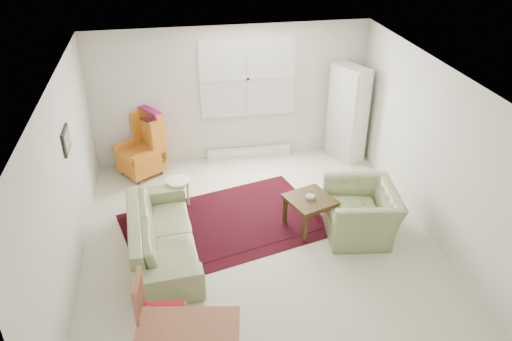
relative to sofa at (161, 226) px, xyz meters
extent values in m
cube|color=beige|center=(1.38, -0.04, -0.45)|extent=(5.00, 5.50, 0.01)
cube|color=white|center=(1.38, -0.04, 2.05)|extent=(5.00, 5.50, 0.01)
cube|color=silver|center=(1.38, 2.71, 0.80)|extent=(5.00, 0.04, 2.50)
cube|color=silver|center=(1.38, -2.79, 0.80)|extent=(5.00, 0.04, 2.50)
cube|color=silver|center=(-1.12, -0.04, 0.80)|extent=(0.04, 5.50, 2.50)
cube|color=silver|center=(3.88, -0.04, 0.80)|extent=(0.04, 5.50, 2.50)
cube|color=white|center=(1.68, 2.69, 1.10)|extent=(1.72, 0.06, 1.42)
cube|color=white|center=(1.68, 2.69, 1.10)|extent=(1.60, 0.02, 1.30)
cube|color=silver|center=(1.68, 2.63, -0.36)|extent=(1.60, 0.12, 0.18)
cube|color=black|center=(-1.10, 0.46, 1.20)|extent=(0.03, 0.42, 0.32)
cube|color=tan|center=(-1.08, 0.46, 1.20)|extent=(0.01, 0.34, 0.24)
imported|color=gray|center=(0.00, 0.00, 0.00)|extent=(1.01, 2.29, 0.90)
imported|color=gray|center=(2.90, -0.04, -0.01)|extent=(1.14, 1.26, 0.88)
camera|label=1|loc=(0.27, -5.72, 4.08)|focal=35.00mm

